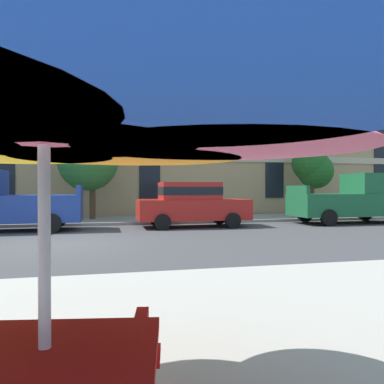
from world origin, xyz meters
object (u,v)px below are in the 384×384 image
at_px(street_tree_right, 313,166).
at_px(patio_umbrella, 44,96).
at_px(street_tree_middle, 89,158).
at_px(sedan_red, 192,203).
at_px(pickup_blue, 1,203).
at_px(pickup_green, 353,200).

relative_size(street_tree_right, patio_umbrella, 1.11).
bearing_deg(street_tree_middle, sedan_red, -39.31).
xyz_separation_m(pickup_blue, pickup_green, (14.34, 0.00, 0.00)).
xyz_separation_m(pickup_blue, sedan_red, (7.00, -0.00, -0.08)).
bearing_deg(pickup_blue, street_tree_right, 14.19).
relative_size(sedan_red, patio_umbrella, 1.28).
relative_size(pickup_blue, patio_umbrella, 1.48).
distance_m(pickup_blue, street_tree_right, 15.10).
relative_size(sedan_red, street_tree_right, 1.15).
relative_size(pickup_green, patio_umbrella, 1.48).
distance_m(pickup_blue, patio_umbrella, 13.16).
relative_size(street_tree_middle, street_tree_right, 1.17).
distance_m(sedan_red, street_tree_middle, 5.64).
xyz_separation_m(pickup_blue, street_tree_middle, (2.91, 3.35, 1.90)).
xyz_separation_m(pickup_green, street_tree_middle, (-11.44, 3.35, 1.90)).
xyz_separation_m(sedan_red, patio_umbrella, (-3.69, -12.70, 1.05)).
bearing_deg(pickup_green, patio_umbrella, -131.00).
distance_m(sedan_red, street_tree_right, 8.58).
relative_size(pickup_blue, sedan_red, 1.16).
relative_size(sedan_red, pickup_green, 0.86).
xyz_separation_m(pickup_blue, patio_umbrella, (3.30, -12.70, 0.97)).
bearing_deg(street_tree_middle, pickup_blue, -130.96).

